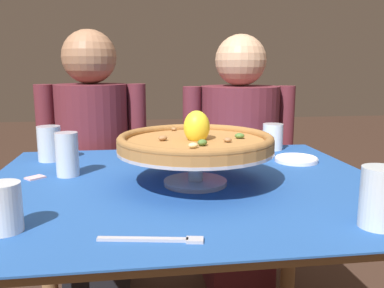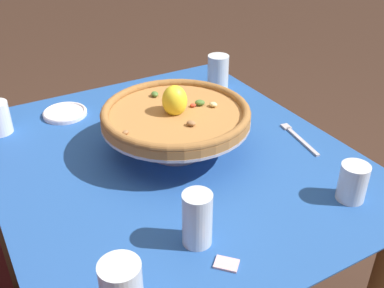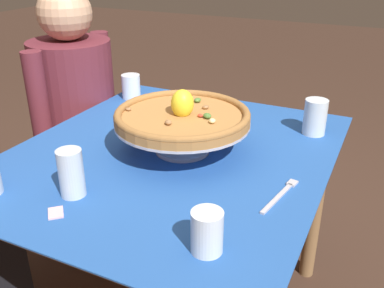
% 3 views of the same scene
% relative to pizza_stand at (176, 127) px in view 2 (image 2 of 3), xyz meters
% --- Properties ---
extents(dining_table, '(1.12, 0.97, 0.72)m').
position_rel_pizza_stand_xyz_m(dining_table, '(-0.02, 0.03, -0.18)').
color(dining_table, olive).
rests_on(dining_table, ground).
extents(pizza_stand, '(0.42, 0.42, 0.10)m').
position_rel_pizza_stand_xyz_m(pizza_stand, '(0.00, 0.00, 0.00)').
color(pizza_stand, '#B7B7C1').
rests_on(pizza_stand, dining_table).
extents(pizza, '(0.42, 0.42, 0.10)m').
position_rel_pizza_stand_xyz_m(pizza, '(0.00, -0.00, 0.05)').
color(pizza, '#AD753D').
rests_on(pizza, pizza_stand).
extents(water_glass_front_left, '(0.07, 0.07, 0.10)m').
position_rel_pizza_stand_xyz_m(water_glass_front_left, '(-0.42, -0.27, -0.03)').
color(water_glass_front_left, white).
rests_on(water_glass_front_left, dining_table).
extents(water_glass_side_left, '(0.07, 0.07, 0.13)m').
position_rel_pizza_stand_xyz_m(water_glass_side_left, '(-0.36, 0.14, -0.02)').
color(water_glass_side_left, silver).
rests_on(water_glass_side_left, dining_table).
extents(water_glass_front_right, '(0.08, 0.08, 0.12)m').
position_rel_pizza_stand_xyz_m(water_glass_front_right, '(0.32, -0.35, -0.02)').
color(water_glass_front_right, silver).
rests_on(water_glass_front_right, dining_table).
extents(side_plate, '(0.14, 0.14, 0.02)m').
position_rel_pizza_stand_xyz_m(side_plate, '(0.38, 0.22, -0.07)').
color(side_plate, white).
rests_on(side_plate, dining_table).
extents(dinner_fork, '(0.20, 0.05, 0.01)m').
position_rel_pizza_stand_xyz_m(dinner_fork, '(-0.13, -0.36, -0.07)').
color(dinner_fork, '#B7B7C1').
rests_on(dinner_fork, dining_table).
extents(sugar_packet, '(0.06, 0.06, 0.00)m').
position_rel_pizza_stand_xyz_m(sugar_packet, '(-0.45, 0.12, -0.07)').
color(sugar_packet, beige).
rests_on(sugar_packet, dining_table).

